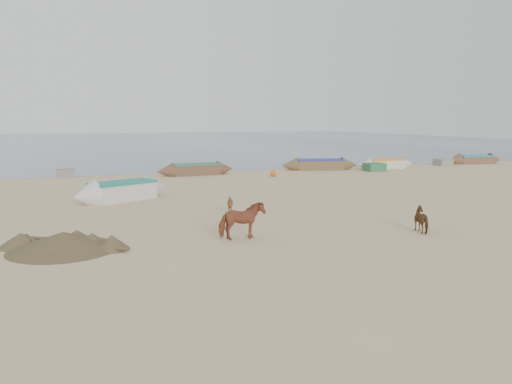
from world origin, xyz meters
The scene contains 9 objects.
ground centered at (0.00, 0.00, 0.00)m, with size 140.00×140.00×0.00m, color tan.
sea centered at (0.00, 82.00, 0.01)m, with size 160.00×160.00×0.00m, color slate.
cow_adult centered at (-2.01, 0.00, 0.65)m, with size 0.70×1.54×1.30m, color brown.
calf_front centered at (-0.98, 4.61, 0.42)m, with size 0.67×0.75×0.83m, color #58321B.
calf_right centered at (4.61, -1.23, 0.46)m, with size 0.92×0.79×0.93m, color brown.
near_canoe centered at (-4.99, 10.09, 0.48)m, with size 5.42×1.48×0.97m, color beige, non-canonical shape.
debris_pile centered at (-7.71, 0.69, 0.28)m, with size 3.44×3.44×0.57m, color brown.
waterline_canoes centered at (1.54, 20.66, 0.42)m, with size 57.25×3.68×0.88m.
beach_clutter centered at (4.02, 19.30, 0.30)m, with size 47.71×5.70×0.64m.
Camera 1 is at (-7.32, -15.83, 4.08)m, focal length 35.00 mm.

